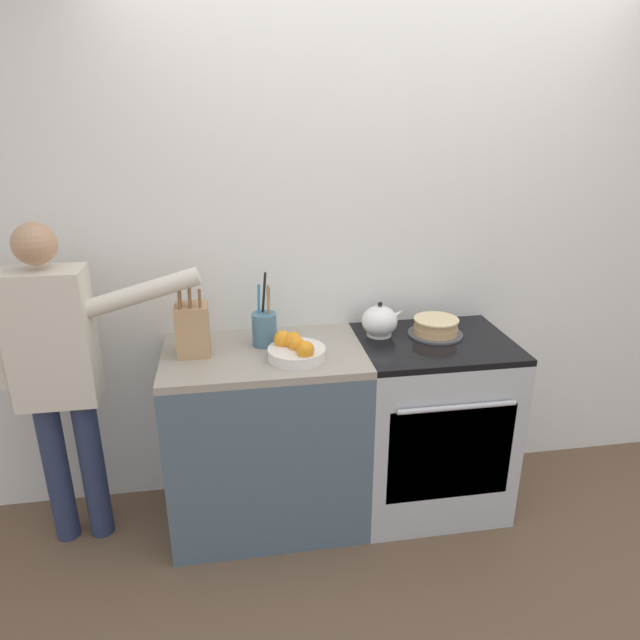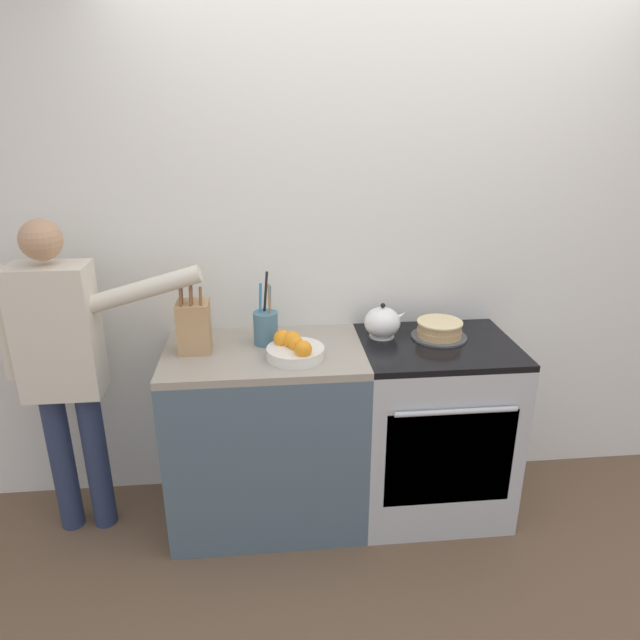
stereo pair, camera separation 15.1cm
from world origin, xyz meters
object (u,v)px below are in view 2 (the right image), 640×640
layer_cake (439,330)px  fruit_bowl (295,349)px  knife_block (194,326)px  tea_kettle (383,322)px  utensil_crock (266,327)px  stove_range (432,427)px  person_baker (64,358)px

layer_cake → fruit_bowl: size_ratio=1.04×
layer_cake → knife_block: knife_block is taller
tea_kettle → knife_block: knife_block is taller
knife_block → utensil_crock: bearing=9.3°
tea_kettle → knife_block: 0.89m
stove_range → fruit_bowl: size_ratio=3.53×
tea_kettle → stove_range: bearing=-24.1°
tea_kettle → utensil_crock: 0.57m
person_baker → fruit_bowl: bearing=6.4°
fruit_bowl → layer_cake: bearing=13.0°
knife_block → fruit_bowl: 0.47m
person_baker → knife_block: bearing=14.1°
utensil_crock → person_baker: 0.92m
fruit_bowl → person_baker: person_baker is taller
layer_cake → utensil_crock: utensil_crock is taller
utensil_crock → fruit_bowl: (0.12, -0.18, -0.04)m
person_baker → tea_kettle: bearing=16.2°
utensil_crock → tea_kettle: bearing=3.0°
stove_range → utensil_crock: size_ratio=2.64×
utensil_crock → person_baker: size_ratio=0.23×
layer_cake → person_baker: bearing=-178.1°
knife_block → utensil_crock: 0.33m
layer_cake → knife_block: (-1.16, -0.04, 0.08)m
fruit_bowl → tea_kettle: bearing=25.1°
knife_block → person_baker: (-0.59, -0.02, -0.12)m
layer_cake → tea_kettle: (-0.27, 0.04, 0.03)m
person_baker → layer_cake: bearing=14.2°
fruit_bowl → stove_range: bearing=7.8°
layer_cake → utensil_crock: 0.84m
knife_block → tea_kettle: bearing=5.3°
layer_cake → stove_range: bearing=-107.7°
stove_range → knife_block: 1.28m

